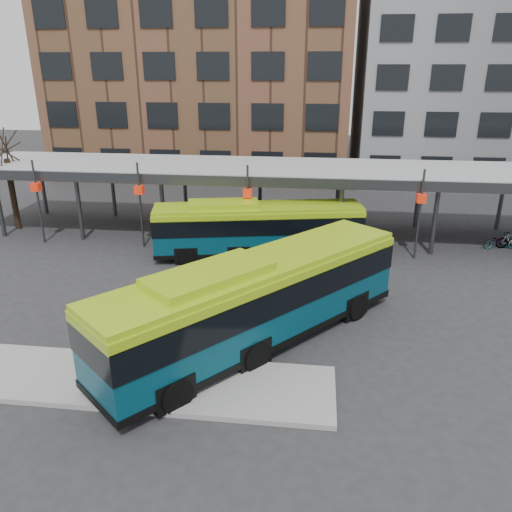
# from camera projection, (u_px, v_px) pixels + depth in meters

# --- Properties ---
(ground) EXTENTS (120.00, 120.00, 0.00)m
(ground) POSITION_uv_depth(u_px,v_px,m) (292.00, 345.00, 18.44)
(ground) COLOR #28282B
(ground) RESTS_ON ground
(boarding_island) EXTENTS (14.00, 3.00, 0.18)m
(boarding_island) POSITION_uv_depth(u_px,v_px,m) (119.00, 380.00, 16.26)
(boarding_island) COLOR gray
(boarding_island) RESTS_ON ground
(canopy) EXTENTS (40.00, 6.53, 4.80)m
(canopy) POSITION_uv_depth(u_px,v_px,m) (305.00, 171.00, 28.97)
(canopy) COLOR #999B9E
(canopy) RESTS_ON ground
(tree) EXTENTS (1.64, 1.64, 5.60)m
(tree) POSITION_uv_depth(u_px,v_px,m) (12.00, 191.00, 30.74)
(tree) COLOR black
(tree) RESTS_ON ground
(building_brick) EXTENTS (26.00, 14.00, 22.00)m
(building_brick) POSITION_uv_depth(u_px,v_px,m) (205.00, 49.00, 45.28)
(building_brick) COLOR brown
(building_brick) RESTS_ON ground
(building_grey) EXTENTS (24.00, 14.00, 20.00)m
(building_grey) POSITION_uv_depth(u_px,v_px,m) (503.00, 61.00, 42.68)
(building_grey) COLOR slate
(building_grey) RESTS_ON ground
(bus_front) EXTENTS (10.41, 11.39, 3.51)m
(bus_front) POSITION_uv_depth(u_px,v_px,m) (257.00, 299.00, 17.94)
(bus_front) COLOR #073D50
(bus_front) RESTS_ON ground
(bus_rear) EXTENTS (11.24, 4.54, 3.03)m
(bus_rear) POSITION_uv_depth(u_px,v_px,m) (257.00, 227.00, 26.63)
(bus_rear) COLOR #073D50
(bus_rear) RESTS_ON ground
(pedestrian) EXTENTS (0.47, 0.69, 1.76)m
(pedestrian) POSITION_uv_depth(u_px,v_px,m) (175.00, 351.00, 16.07)
(pedestrian) COLOR black
(pedestrian) RESTS_ON boarding_island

